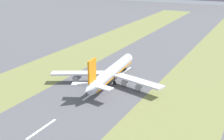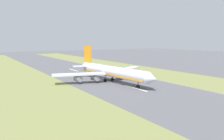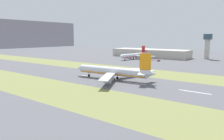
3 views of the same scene
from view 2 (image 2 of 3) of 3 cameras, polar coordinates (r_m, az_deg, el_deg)
The scene contains 7 objects.
ground_plane at distance 122.78m, azimuth 1.72°, elevation -3.45°, with size 800.00×800.00×0.00m, color #56565B.
grass_median_west at distance 152.26m, azimuth 15.89°, elevation -1.57°, with size 40.00×600.00×0.01m, color olive.
grass_median_east at distance 104.95m, azimuth -19.19°, elevation -5.81°, with size 40.00×600.00×0.01m, color olive.
centreline_dash_near at distance 179.48m, azimuth -9.97°, elevation -0.02°, with size 1.20×18.00×0.01m, color silver.
centreline_dash_mid at distance 143.69m, azimuth -3.85°, elevation -1.82°, with size 1.20×18.00×0.01m, color silver.
centreline_dash_far at distance 110.83m, azimuth 6.12°, elevation -4.71°, with size 1.20×18.00×0.01m, color silver.
airplane_main_jet at distance 126.58m, azimuth -0.53°, elevation -0.35°, with size 63.85×67.22×20.20m.
Camera 2 is at (67.60, 99.70, 23.75)m, focal length 35.00 mm.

